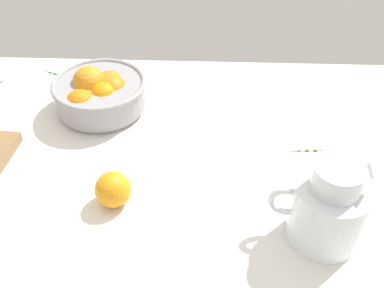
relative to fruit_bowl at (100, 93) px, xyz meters
The scene contains 7 objects.
ground_plane 34.04cm from the fruit_bowl, 33.93° to the right, with size 132.16×86.76×3.00cm, color white.
fruit_bowl is the anchor object (origin of this frame).
juice_pitcher 62.20cm from the fruit_bowl, 37.83° to the right, with size 17.91×13.64×18.20cm.
juice_glass 60.35cm from the fruit_bowl, 22.67° to the right, with size 6.79×6.79×8.44cm.
loose_orange_2 32.68cm from the fruit_bowl, 74.77° to the right, with size 7.32×7.32×7.32cm, color orange.
herb_sprig_0 52.53cm from the fruit_bowl, 15.68° to the right, with size 7.62×1.05×0.95cm.
herb_sprig_1 22.60cm from the fruit_bowl, 135.04° to the left, with size 8.13×4.05×0.97cm.
Camera 1 is at (-0.90, -76.02, 70.32)cm, focal length 43.34 mm.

